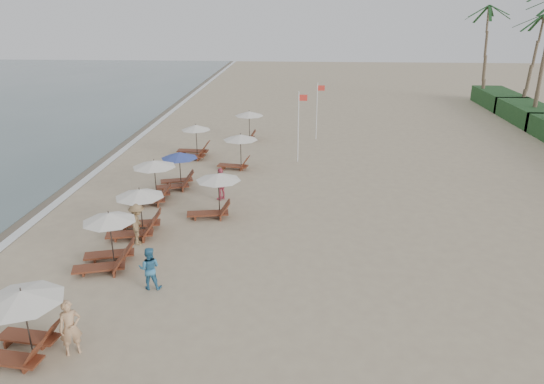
# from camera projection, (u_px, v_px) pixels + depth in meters

# --- Properties ---
(ground) EXTENTS (160.00, 160.00, 0.00)m
(ground) POSITION_uv_depth(u_px,v_px,m) (250.00, 282.00, 19.46)
(ground) COLOR tan
(ground) RESTS_ON ground
(wet_sand_band) EXTENTS (3.20, 140.00, 0.01)m
(wet_sand_band) POSITION_uv_depth(u_px,v_px,m) (55.00, 187.00, 29.57)
(wet_sand_band) COLOR #6B5E4C
(wet_sand_band) RESTS_ON ground
(foam_line) EXTENTS (0.50, 140.00, 0.02)m
(foam_line) POSITION_uv_depth(u_px,v_px,m) (76.00, 187.00, 29.49)
(foam_line) COLOR white
(foam_line) RESTS_ON ground
(lounger_station_0) EXTENTS (2.65, 2.42, 2.24)m
(lounger_station_0) POSITION_uv_depth(u_px,v_px,m) (20.00, 321.00, 14.99)
(lounger_station_0) COLOR brown
(lounger_station_0) RESTS_ON ground
(lounger_station_1) EXTENTS (2.60, 2.40, 2.36)m
(lounger_station_1) POSITION_uv_depth(u_px,v_px,m) (105.00, 243.00, 20.20)
(lounger_station_1) COLOR brown
(lounger_station_1) RESTS_ON ground
(lounger_station_2) EXTENTS (2.70, 2.36, 2.21)m
(lounger_station_2) POSITION_uv_depth(u_px,v_px,m) (136.00, 213.00, 23.12)
(lounger_station_2) COLOR brown
(lounger_station_2) RESTS_ON ground
(lounger_station_3) EXTENTS (2.61, 2.29, 2.34)m
(lounger_station_3) POSITION_uv_depth(u_px,v_px,m) (151.00, 181.00, 26.89)
(lounger_station_3) COLOR brown
(lounger_station_3) RESTS_ON ground
(lounger_station_4) EXTENTS (2.49, 2.28, 2.13)m
(lounger_station_4) POSITION_uv_depth(u_px,v_px,m) (176.00, 170.00, 29.12)
(lounger_station_4) COLOR brown
(lounger_station_4) RESTS_ON ground
(lounger_station_5) EXTENTS (2.63, 2.09, 2.30)m
(lounger_station_5) POSITION_uv_depth(u_px,v_px,m) (192.00, 144.00, 34.98)
(lounger_station_5) COLOR brown
(lounger_station_5) RESTS_ON ground
(inland_station_0) EXTENTS (2.79, 2.24, 2.22)m
(inland_station_0) POSITION_uv_depth(u_px,v_px,m) (213.00, 192.00, 24.95)
(inland_station_0) COLOR brown
(inland_station_0) RESTS_ON ground
(inland_station_1) EXTENTS (2.70, 2.24, 2.22)m
(inland_station_1) POSITION_uv_depth(u_px,v_px,m) (237.00, 148.00, 32.39)
(inland_station_1) COLOR brown
(inland_station_1) RESTS_ON ground
(inland_station_2) EXTENTS (2.59, 2.24, 2.22)m
(inland_station_2) POSITION_uv_depth(u_px,v_px,m) (247.00, 122.00, 39.40)
(inland_station_2) COLOR brown
(inland_station_2) RESTS_ON ground
(beachgoer_near) EXTENTS (0.79, 0.71, 1.81)m
(beachgoer_near) POSITION_uv_depth(u_px,v_px,m) (70.00, 328.00, 15.18)
(beachgoer_near) COLOR tan
(beachgoer_near) RESTS_ON ground
(beachgoer_mid_a) EXTENTS (0.85, 0.68, 1.66)m
(beachgoer_mid_a) POSITION_uv_depth(u_px,v_px,m) (149.00, 268.00, 18.75)
(beachgoer_mid_a) COLOR teal
(beachgoer_mid_a) RESTS_ON ground
(beachgoer_mid_b) EXTENTS (0.94, 1.35, 1.90)m
(beachgoer_mid_b) POSITION_uv_depth(u_px,v_px,m) (138.00, 224.00, 22.23)
(beachgoer_mid_b) COLOR olive
(beachgoer_mid_b) RESTS_ON ground
(beachgoer_far_a) EXTENTS (0.96, 1.11, 1.79)m
(beachgoer_far_a) POSITION_uv_depth(u_px,v_px,m) (221.00, 184.00, 27.35)
(beachgoer_far_a) COLOR #D3546B
(beachgoer_far_a) RESTS_ON ground
(flag_pole_near) EXTENTS (0.59, 0.08, 4.72)m
(flag_pole_near) POSITION_uv_depth(u_px,v_px,m) (299.00, 124.00, 33.40)
(flag_pole_near) COLOR silver
(flag_pole_near) RESTS_ON ground
(flag_pole_far) EXTENTS (0.59, 0.08, 4.40)m
(flag_pole_far) POSITION_uv_depth(u_px,v_px,m) (317.00, 108.00, 39.23)
(flag_pole_far) COLOR silver
(flag_pole_far) RESTS_ON ground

